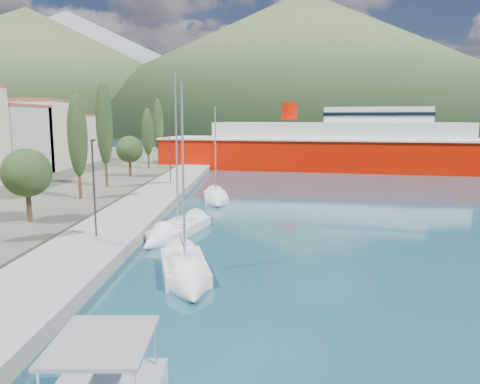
{
  "coord_description": "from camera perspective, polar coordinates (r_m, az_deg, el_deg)",
  "views": [
    {
      "loc": [
        1.07,
        -15.38,
        8.07
      ],
      "look_at": [
        0.0,
        14.0,
        3.5
      ],
      "focal_mm": 35.0,
      "sensor_mm": 36.0,
      "label": 1
    }
  ],
  "objects": [
    {
      "name": "ground",
      "position": [
        135.63,
        1.63,
        5.42
      ],
      "size": [
        1400.0,
        1400.0,
        0.0
      ],
      "primitive_type": "plane",
      "color": "#1A4656"
    },
    {
      "name": "quay",
      "position": [
        43.27,
        -11.41,
        -1.55
      ],
      "size": [
        5.0,
        88.0,
        0.8
      ],
      "primitive_type": "cube",
      "color": "gray",
      "rests_on": "ground"
    },
    {
      "name": "hills_far",
      "position": [
        652.55,
        14.72,
        14.65
      ],
      "size": [
        1480.0,
        900.0,
        180.0
      ],
      "color": "slate",
      "rests_on": "ground"
    },
    {
      "name": "hills_near",
      "position": [
        401.93,
        16.56,
        14.35
      ],
      "size": [
        1010.0,
        520.0,
        115.0
      ],
      "color": "#415A2F",
      "rests_on": "ground"
    },
    {
      "name": "tree_row",
      "position": [
        50.54,
        -17.11,
        5.92
      ],
      "size": [
        3.49,
        63.29,
        11.46
      ],
      "color": "#47301E",
      "rests_on": "land_strip"
    },
    {
      "name": "lamp_posts",
      "position": [
        31.84,
        -16.38,
        1.28
      ],
      "size": [
        0.15,
        46.45,
        6.06
      ],
      "color": "#2D2D33",
      "rests_on": "quay"
    },
    {
      "name": "sailboat_near",
      "position": [
        23.58,
        -6.4,
        -10.47
      ],
      "size": [
        4.0,
        7.86,
        10.83
      ],
      "color": "silver",
      "rests_on": "ground"
    },
    {
      "name": "sailboat_mid",
      "position": [
        32.24,
        -8.82,
        -5.22
      ],
      "size": [
        4.46,
        8.76,
        12.2
      ],
      "color": "silver",
      "rests_on": "ground"
    },
    {
      "name": "sailboat_far",
      "position": [
        45.44,
        -2.88,
        -1.03
      ],
      "size": [
        3.16,
        7.2,
        10.23
      ],
      "color": "silver",
      "rests_on": "ground"
    },
    {
      "name": "ferry",
      "position": [
        77.94,
        11.96,
        5.27
      ],
      "size": [
        58.92,
        22.84,
        11.45
      ],
      "color": "#C61000",
      "rests_on": "ground"
    }
  ]
}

